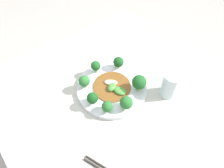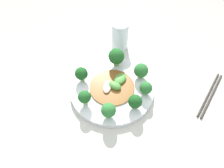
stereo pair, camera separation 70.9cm
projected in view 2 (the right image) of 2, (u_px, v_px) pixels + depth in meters
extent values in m
plane|color=#B7B2A8|center=(116.00, 162.00, 1.37)|extent=(8.00, 8.00, 0.00)
cube|color=#B7BCAD|center=(117.00, 138.00, 1.08)|extent=(0.91, 0.86, 0.74)
cylinder|color=silver|center=(112.00, 89.00, 0.79)|extent=(0.30, 0.30, 0.02)
cylinder|color=#89B76B|center=(85.00, 102.00, 0.73)|extent=(0.02, 0.02, 0.02)
sphere|color=#1E5B23|center=(84.00, 97.00, 0.71)|extent=(0.04, 0.04, 0.04)
cylinder|color=#7AAD5B|center=(145.00, 92.00, 0.76)|extent=(0.02, 0.02, 0.01)
sphere|color=#286B2D|center=(146.00, 88.00, 0.74)|extent=(0.04, 0.04, 0.04)
cylinder|color=#89B76B|center=(140.00, 75.00, 0.80)|extent=(0.02, 0.02, 0.01)
sphere|color=#286B2D|center=(141.00, 70.00, 0.78)|extent=(0.05, 0.05, 0.05)
cylinder|color=#7AAD5B|center=(134.00, 106.00, 0.72)|extent=(0.02, 0.02, 0.02)
sphere|color=#19511E|center=(135.00, 101.00, 0.70)|extent=(0.05, 0.05, 0.05)
cylinder|color=#7AAD5B|center=(116.00, 63.00, 0.84)|extent=(0.02, 0.02, 0.02)
sphere|color=#1E5B23|center=(116.00, 56.00, 0.81)|extent=(0.06, 0.06, 0.06)
cylinder|color=#7AAD5B|center=(109.00, 115.00, 0.70)|extent=(0.02, 0.02, 0.02)
sphere|color=#2D7533|center=(108.00, 110.00, 0.68)|extent=(0.05, 0.05, 0.05)
cylinder|color=#89B76B|center=(82.00, 78.00, 0.79)|extent=(0.02, 0.02, 0.02)
sphere|color=#19511E|center=(81.00, 74.00, 0.77)|extent=(0.05, 0.05, 0.05)
cylinder|color=brown|center=(112.00, 87.00, 0.78)|extent=(0.16, 0.16, 0.01)
ellipsoid|color=beige|center=(107.00, 87.00, 0.77)|extent=(0.06, 0.06, 0.01)
ellipsoid|color=#4C933D|center=(114.00, 86.00, 0.77)|extent=(0.06, 0.05, 0.02)
ellipsoid|color=#4C933D|center=(120.00, 79.00, 0.79)|extent=(0.06, 0.07, 0.02)
cylinder|color=silver|center=(120.00, 35.00, 0.89)|extent=(0.07, 0.07, 0.12)
cylinder|color=#2D2823|center=(212.00, 95.00, 0.78)|extent=(0.09, 0.21, 0.01)
cylinder|color=#2D2823|center=(209.00, 94.00, 0.78)|extent=(0.09, 0.21, 0.01)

